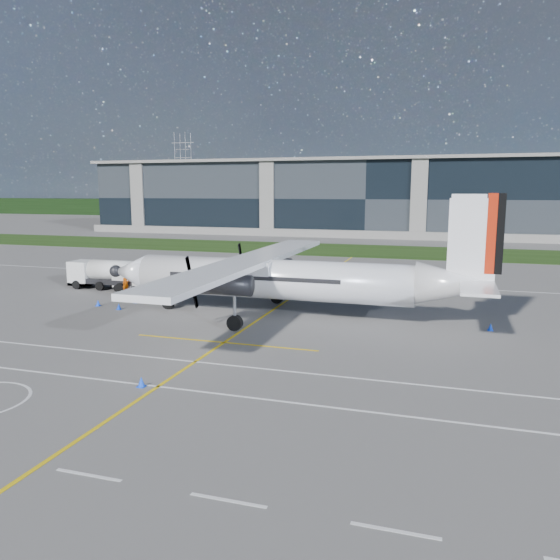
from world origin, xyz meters
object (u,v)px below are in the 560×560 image
(safety_cone_portwing, at_px, (141,382))
(safety_cone_nose_port, at_px, (119,306))
(safety_cone_stbdwing, at_px, (306,281))
(turboprop_aircraft, at_px, (286,256))
(ground_crew_person, at_px, (126,282))
(safety_cone_fwd, at_px, (98,303))
(pylon_west, at_px, (184,174))
(safety_cone_tail, at_px, (491,327))
(fuel_tanker_truck, at_px, (100,274))
(baggage_tug, at_px, (130,281))
(safety_cone_nose_stbd, at_px, (136,300))

(safety_cone_portwing, bearing_deg, safety_cone_nose_port, 126.98)
(safety_cone_nose_port, distance_m, safety_cone_stbdwing, 19.44)
(turboprop_aircraft, distance_m, safety_cone_portwing, 16.63)
(ground_crew_person, bearing_deg, safety_cone_fwd, -144.71)
(safety_cone_fwd, bearing_deg, safety_cone_portwing, -48.72)
(pylon_west, height_order, safety_cone_portwing, pylon_west)
(ground_crew_person, xyz_separation_m, safety_cone_fwd, (1.07, -5.66, -0.75))
(safety_cone_portwing, xyz_separation_m, safety_cone_stbdwing, (0.20, 30.44, 0.00))
(safety_cone_tail, relative_size, safety_cone_stbdwing, 1.00)
(safety_cone_nose_port, bearing_deg, fuel_tanker_truck, 132.92)
(baggage_tug, bearing_deg, fuel_tanker_truck, 177.47)
(pylon_west, relative_size, ground_crew_person, 14.96)
(safety_cone_nose_port, height_order, safety_cone_fwd, same)
(ground_crew_person, height_order, safety_cone_portwing, ground_crew_person)
(safety_cone_stbdwing, bearing_deg, baggage_tug, -150.31)
(fuel_tanker_truck, bearing_deg, baggage_tug, -2.53)
(pylon_west, height_order, turboprop_aircraft, pylon_west)
(safety_cone_nose_stbd, bearing_deg, safety_cone_stbdwing, 49.81)
(safety_cone_portwing, bearing_deg, baggage_tug, 123.70)
(baggage_tug, bearing_deg, ground_crew_person, -76.14)
(safety_cone_fwd, distance_m, safety_cone_nose_stbd, 3.04)
(turboprop_aircraft, bearing_deg, safety_cone_nose_port, -174.13)
(pylon_west, xyz_separation_m, safety_cone_nose_port, (71.33, -149.76, -14.75))
(safety_cone_fwd, height_order, safety_cone_stbdwing, same)
(turboprop_aircraft, height_order, safety_cone_stbdwing, turboprop_aircraft)
(safety_cone_tail, bearing_deg, ground_crew_person, 171.77)
(pylon_west, distance_m, safety_cone_nose_port, 166.54)
(pylon_west, distance_m, baggage_tug, 158.15)
(baggage_tug, relative_size, safety_cone_fwd, 6.10)
(safety_cone_portwing, bearing_deg, safety_cone_stbdwing, 89.63)
(turboprop_aircraft, height_order, safety_cone_tail, turboprop_aircraft)
(fuel_tanker_truck, height_order, safety_cone_stbdwing, fuel_tanker_truck)
(safety_cone_nose_port, xyz_separation_m, safety_cone_stbdwing, (11.11, 15.94, 0.00))
(safety_cone_stbdwing, height_order, safety_cone_nose_stbd, same)
(safety_cone_nose_stbd, bearing_deg, fuel_tanker_truck, 144.59)
(turboprop_aircraft, distance_m, safety_cone_tail, 14.86)
(pylon_west, relative_size, safety_cone_nose_port, 60.00)
(safety_cone_portwing, distance_m, safety_cone_fwd, 20.15)
(ground_crew_person, xyz_separation_m, safety_cone_tail, (31.03, -4.49, -0.75))
(safety_cone_nose_port, bearing_deg, ground_crew_person, 118.69)
(safety_cone_portwing, height_order, safety_cone_stbdwing, same)
(fuel_tanker_truck, xyz_separation_m, safety_cone_nose_port, (7.09, -7.62, -1.13))
(turboprop_aircraft, xyz_separation_m, safety_cone_nose_port, (-13.37, -1.38, -4.31))
(ground_crew_person, bearing_deg, safety_cone_nose_port, -126.72)
(turboprop_aircraft, height_order, ground_crew_person, turboprop_aircraft)
(pylon_west, height_order, safety_cone_stbdwing, pylon_west)
(safety_cone_nose_stbd, bearing_deg, baggage_tug, 127.03)
(safety_cone_portwing, bearing_deg, turboprop_aircraft, 81.23)
(safety_cone_nose_port, bearing_deg, safety_cone_stbdwing, 55.12)
(safety_cone_tail, xyz_separation_m, safety_cone_fwd, (-29.96, -1.17, 0.00))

